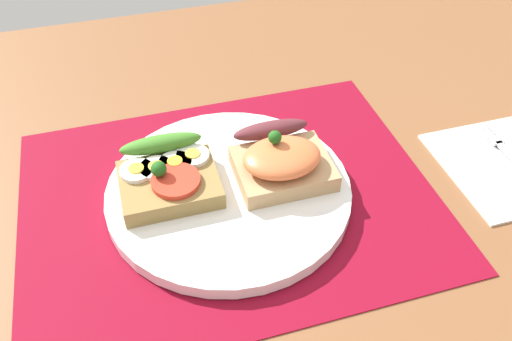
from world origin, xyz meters
TOP-DOWN VIEW (x-y plane):
  - ground_plane at (0.00, 0.00)cm, footprint 120.00×90.00cm
  - placemat at (0.00, 0.00)cm, footprint 43.35×33.78cm
  - plate at (0.00, 0.00)cm, footprint 25.76×25.76cm
  - sandwich_egg_tomato at (-5.94, 1.79)cm, footprint 9.96×9.52cm
  - sandwich_salmon at (5.82, 0.25)cm, footprint 9.95×9.50cm
  - napkin at (31.80, -3.98)cm, footprint 14.59×14.97cm

SIDE VIEW (x-z plane):
  - ground_plane at x=0.00cm, z-range -3.20..0.00cm
  - placemat at x=0.00cm, z-range 0.00..0.30cm
  - napkin at x=31.80cm, z-range 0.00..0.60cm
  - plate at x=0.00cm, z-range 0.30..1.75cm
  - sandwich_egg_tomato at x=-5.94cm, z-range 1.18..5.36cm
  - sandwich_salmon at x=5.82cm, z-range 0.95..6.68cm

